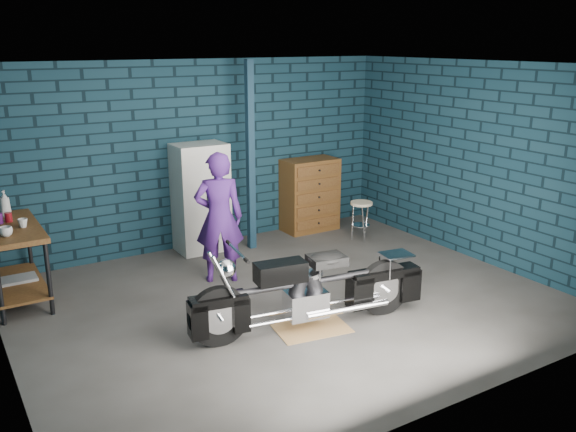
% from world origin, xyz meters
% --- Properties ---
extents(ground, '(6.00, 6.00, 0.00)m').
position_xyz_m(ground, '(0.00, 0.00, 0.00)').
color(ground, '#4B4946').
rests_on(ground, ground).
extents(room_walls, '(6.02, 5.01, 2.71)m').
position_xyz_m(room_walls, '(0.00, 0.55, 1.90)').
color(room_walls, '#102A37').
rests_on(room_walls, ground).
extents(support_post, '(0.10, 0.10, 2.70)m').
position_xyz_m(support_post, '(0.55, 1.95, 1.35)').
color(support_post, '#132C3D').
rests_on(support_post, ground).
extents(workbench, '(0.60, 1.40, 0.91)m').
position_xyz_m(workbench, '(-2.68, 1.71, 0.46)').
color(workbench, brown).
rests_on(workbench, ground).
extents(drip_mat, '(0.85, 0.69, 0.01)m').
position_xyz_m(drip_mat, '(-0.15, -0.68, 0.00)').
color(drip_mat, olive).
rests_on(drip_mat, ground).
extents(motorcycle, '(2.30, 0.94, 0.99)m').
position_xyz_m(motorcycle, '(-0.15, -0.68, 0.49)').
color(motorcycle, black).
rests_on(motorcycle, ground).
extents(person, '(0.71, 0.59, 1.66)m').
position_xyz_m(person, '(-0.38, 1.04, 0.83)').
color(person, '#491F77').
rests_on(person, ground).
extents(storage_bin, '(0.40, 0.28, 0.25)m').
position_xyz_m(storage_bin, '(-2.66, 1.78, 0.12)').
color(storage_bin, gray).
rests_on(storage_bin, ground).
extents(locker, '(0.73, 0.52, 1.56)m').
position_xyz_m(locker, '(-0.11, 2.23, 0.78)').
color(locker, silver).
rests_on(locker, ground).
extents(tool_chest, '(0.87, 0.48, 1.15)m').
position_xyz_m(tool_chest, '(1.76, 2.23, 0.58)').
color(tool_chest, brown).
rests_on(tool_chest, ground).
extents(shop_stool, '(0.38, 0.38, 0.61)m').
position_xyz_m(shop_stool, '(2.13, 1.38, 0.30)').
color(shop_stool, beige).
rests_on(shop_stool, ground).
extents(cup_a, '(0.13, 0.13, 0.11)m').
position_xyz_m(cup_a, '(-2.77, 1.33, 0.96)').
color(cup_a, beige).
rests_on(cup_a, workbench).
extents(cup_b, '(0.12, 0.12, 0.10)m').
position_xyz_m(cup_b, '(-2.56, 1.58, 0.96)').
color(cup_b, beige).
rests_on(cup_b, workbench).
extents(mug_red, '(0.11, 0.11, 0.11)m').
position_xyz_m(mug_red, '(-2.67, 1.90, 0.97)').
color(mug_red, maroon).
rests_on(mug_red, workbench).
extents(bottle, '(0.16, 0.16, 0.32)m').
position_xyz_m(bottle, '(-2.66, 2.16, 1.07)').
color(bottle, gray).
rests_on(bottle, workbench).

